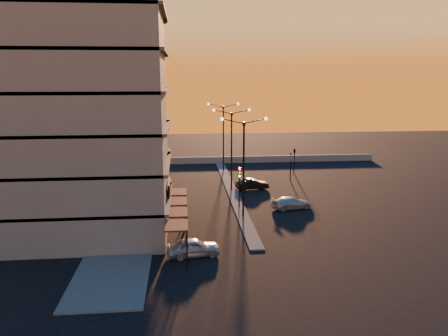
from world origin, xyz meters
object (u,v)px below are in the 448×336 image
streetlamp_mid (232,143)px  traffic_light_main (239,181)px  car_hatchback (193,247)px  car_wagon (291,203)px  car_sedan (252,184)px

streetlamp_mid → traffic_light_main: 7.62m
car_hatchback → car_wagon: car_hatchback is taller
car_wagon → traffic_light_main: bearing=72.4°
streetlamp_mid → car_wagon: (5.24, -7.67, -4.99)m
car_wagon → streetlamp_mid: bearing=22.6°
streetlamp_mid → car_hatchback: (-4.91, -18.43, -4.92)m
car_hatchback → car_sedan: bearing=-29.6°
traffic_light_main → car_wagon: 5.74m
car_wagon → car_sedan: bearing=7.9°
streetlamp_mid → traffic_light_main: size_ratio=2.24×
car_sedan → car_hatchback: bearing=149.6°
car_hatchback → car_wagon: 14.80m
car_sedan → car_wagon: (2.78, -7.81, -0.03)m
traffic_light_main → car_wagon: (5.24, -0.54, -2.29)m
car_sedan → car_wagon: bearing=-169.2°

